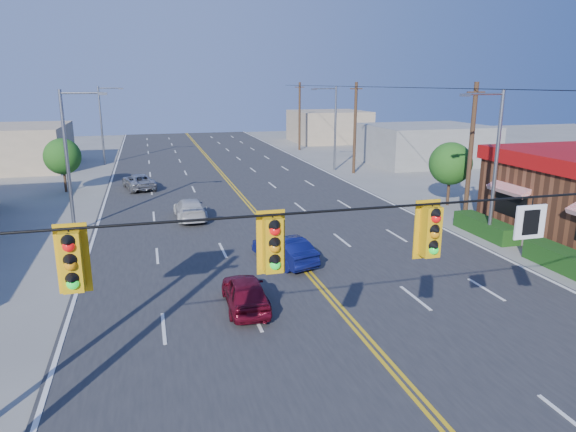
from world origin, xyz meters
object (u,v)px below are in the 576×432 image
object	(u,v)px
car_magenta	(245,293)
car_white	(190,210)
car_silver	(139,182)
car_blue	(284,251)
signal_span	(474,252)

from	to	relation	value
car_magenta	car_white	size ratio (longest dim) A/B	0.86
car_magenta	car_white	distance (m)	13.91
car_magenta	car_silver	xyz separation A→B (m)	(-4.02, 24.41, -0.02)
car_white	car_silver	distance (m)	10.98
car_white	car_blue	bearing A→B (deg)	109.18
car_blue	car_white	size ratio (longest dim) A/B	0.90
signal_span	car_silver	world-z (taller)	signal_span
signal_span	car_white	xyz separation A→B (m)	(-4.17, 22.79, -4.25)
signal_span	car_silver	bearing A→B (deg)	102.39
car_white	car_silver	world-z (taller)	car_white
car_magenta	car_blue	distance (m)	5.22
signal_span	car_blue	xyz separation A→B (m)	(-0.58, 13.37, -4.23)
signal_span	car_white	distance (m)	23.56
car_magenta	car_blue	bearing A→B (deg)	-119.48
car_magenta	car_blue	world-z (taller)	car_blue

